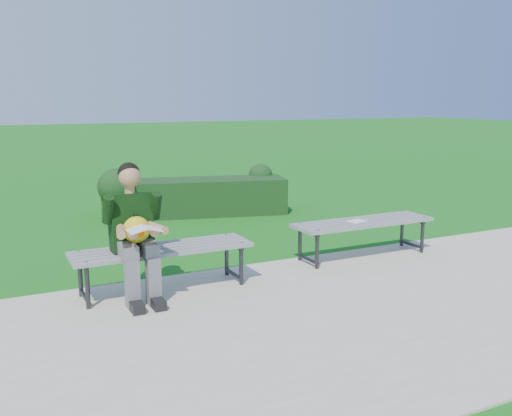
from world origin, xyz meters
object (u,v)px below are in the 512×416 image
Objects in this scene: bench_left at (163,253)px; seated_boy at (134,228)px; hedge at (190,195)px; paper_sheet at (357,221)px; bench_right at (363,225)px.

bench_left is 1.37× the size of seated_boy.
bench_left is at bearing 17.83° from seated_boy.
hedge is 12.98× the size of paper_sheet.
bench_right is at bearing 0.00° from paper_sheet.
seated_boy reaches higher than bench_left.
hedge is at bearing 106.17° from bench_right.
paper_sheet is at bearing 3.16° from bench_left.
seated_boy reaches higher than bench_right.
bench_left is at bearing -113.90° from hedge.
bench_right is (2.57, 0.14, 0.00)m from bench_left.
bench_right is at bearing -73.83° from hedge.
bench_left is 2.58m from bench_right.
hedge reaches higher than bench_right.
hedge is 2.47× the size of seated_boy.
seated_boy is 2.79m from paper_sheet.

